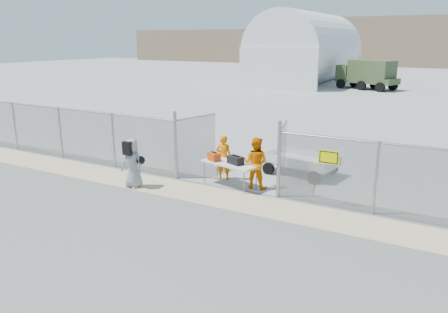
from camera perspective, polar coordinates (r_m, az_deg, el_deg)
The scene contains 13 objects.
ground at distance 13.59m, azimuth -4.13°, elevation -6.41°, with size 160.00×160.00×0.00m, color #545454.
tarmac_inside at distance 53.24m, azimuth 21.68°, elevation 8.69°, with size 160.00×80.00×0.01m, color gray.
dirt_strip at distance 14.38m, azimuth -1.95°, elevation -5.12°, with size 44.00×1.60×0.01m, color tan.
chain_link_fence at distance 14.87m, azimuth 0.00°, elevation -0.00°, with size 40.00×0.20×2.20m, color gray, non-canonical shape.
quonset_hangar at distance 53.33m, azimuth 10.83°, elevation 13.79°, with size 9.00×18.00×8.00m, color silver, non-canonical shape.
folding_table at distance 15.16m, azimuth 0.78°, elevation -2.36°, with size 2.01×0.84×0.85m, color silver, non-canonical shape.
orange_bag at distance 15.27m, azimuth -1.32°, elevation -0.03°, with size 0.44×0.29×0.27m, color red.
black_duffel at distance 14.85m, azimuth 1.51°, elevation -0.48°, with size 0.55×0.32×0.27m, color black.
security_worker_left at distance 15.78m, azimuth -0.04°, elevation -0.12°, with size 0.61×0.40×1.66m, color orange.
security_worker_right at distance 14.88m, azimuth 4.14°, elevation -0.83°, with size 0.87×0.68×1.80m, color orange.
visitor at distance 15.28m, azimuth -11.90°, elevation -0.86°, with size 0.84×0.55×1.72m, color gray.
utility_trailer at distance 16.74m, azimuth 9.96°, elevation -0.92°, with size 3.46×1.78×0.84m, color silver, non-canonical shape.
military_truck at distance 47.26m, azimuth 18.20°, elevation 10.10°, with size 6.13×2.26×2.92m, color #3D4E2A, non-canonical shape.
Camera 1 is at (6.98, -10.55, 4.97)m, focal length 35.00 mm.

